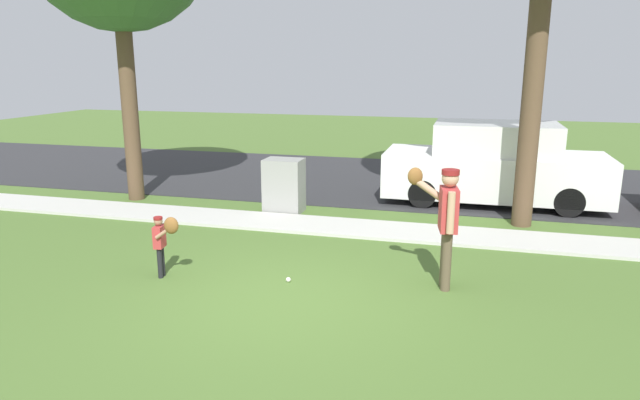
% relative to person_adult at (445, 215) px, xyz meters
% --- Properties ---
extents(ground_plane, '(48.00, 48.00, 0.00)m').
position_rel_person_adult_xyz_m(ground_plane, '(-2.09, 2.48, -1.11)').
color(ground_plane, '#4C6B2D').
extents(sidewalk_strip, '(36.00, 1.20, 0.06)m').
position_rel_person_adult_xyz_m(sidewalk_strip, '(-2.09, 2.58, -1.08)').
color(sidewalk_strip, beige).
rests_on(sidewalk_strip, ground).
extents(road_surface, '(36.00, 6.80, 0.02)m').
position_rel_person_adult_xyz_m(road_surface, '(-2.09, 7.58, -1.10)').
color(road_surface, '#2D2D30').
rests_on(road_surface, ground).
extents(person_adult, '(0.78, 0.63, 1.78)m').
position_rel_person_adult_xyz_m(person_adult, '(0.00, 0.00, 0.00)').
color(person_adult, brown).
rests_on(person_adult, ground).
extents(person_child, '(0.48, 0.36, 1.01)m').
position_rel_person_adult_xyz_m(person_child, '(-4.15, -0.72, -0.44)').
color(person_child, black).
rests_on(person_child, ground).
extents(baseball, '(0.07, 0.07, 0.07)m').
position_rel_person_adult_xyz_m(baseball, '(-2.26, -0.39, -1.07)').
color(baseball, white).
rests_on(baseball, ground).
extents(utility_cabinet, '(0.83, 0.62, 1.19)m').
position_rel_person_adult_xyz_m(utility_cabinet, '(-3.64, 3.54, -0.52)').
color(utility_cabinet, gray).
rests_on(utility_cabinet, ground).
extents(parked_van_white, '(5.00, 1.95, 1.88)m').
position_rel_person_adult_xyz_m(parked_van_white, '(0.85, 5.53, -0.21)').
color(parked_van_white, silver).
rests_on(parked_van_white, road_surface).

